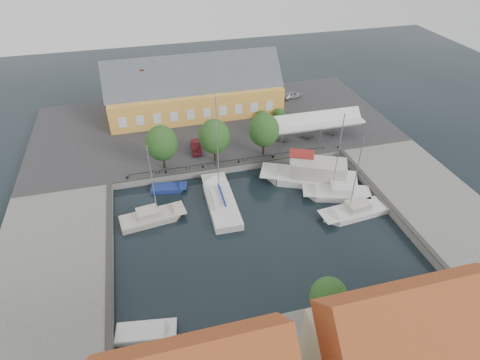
# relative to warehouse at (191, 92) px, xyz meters

# --- Properties ---
(ground) EXTENTS (140.00, 140.00, 0.00)m
(ground) POSITION_rel_warehouse_xyz_m (2.60, -28.36, -4.43)
(ground) COLOR black
(ground) RESTS_ON ground
(north_quay) EXTENTS (56.00, 26.00, 1.00)m
(north_quay) POSITION_rel_warehouse_xyz_m (2.60, -5.36, -3.93)
(north_quay) COLOR #2D2D30
(north_quay) RESTS_ON ground
(west_quay) EXTENTS (12.00, 24.00, 1.00)m
(west_quay) POSITION_rel_warehouse_xyz_m (-19.40, -30.36, -3.93)
(west_quay) COLOR slate
(west_quay) RESTS_ON ground
(east_quay) EXTENTS (12.00, 24.00, 1.00)m
(east_quay) POSITION_rel_warehouse_xyz_m (24.60, -30.36, -3.93)
(east_quay) COLOR slate
(east_quay) RESTS_ON ground
(quay_edge_fittings) EXTENTS (56.00, 24.72, 0.40)m
(quay_edge_fittings) POSITION_rel_warehouse_xyz_m (2.62, -23.61, -3.37)
(quay_edge_fittings) COLOR #383533
(quay_edge_fittings) RESTS_ON north_quay
(warehouse) EXTENTS (28.56, 14.00, 9.55)m
(warehouse) POSITION_rel_warehouse_xyz_m (0.00, 0.00, 0.00)
(warehouse) COLOR gold
(warehouse) RESTS_ON north_quay
(tent_canopy) EXTENTS (14.00, 4.00, 2.83)m
(tent_canopy) POSITION_rel_warehouse_xyz_m (16.60, -13.86, -0.74)
(tent_canopy) COLOR white
(tent_canopy) RESTS_ON north_quay
(quay_trees) EXTENTS (18.20, 4.20, 6.30)m
(quay_trees) POSITION_rel_warehouse_xyz_m (0.60, -16.36, 0.45)
(quay_trees) COLOR black
(quay_trees) RESTS_ON north_quay
(car_silver) EXTENTS (4.03, 2.52, 1.28)m
(car_silver) POSITION_rel_warehouse_xyz_m (18.34, 0.55, -2.79)
(car_silver) COLOR #A2A6AA
(car_silver) RESTS_ON north_quay
(car_red) EXTENTS (1.61, 4.02, 1.30)m
(car_red) POSITION_rel_warehouse_xyz_m (-1.52, -13.05, -2.78)
(car_red) COLOR #5A141D
(car_red) RESTS_ON north_quay
(center_sailboat) EXTENTS (3.43, 11.01, 14.66)m
(center_sailboat) POSITION_rel_warehouse_xyz_m (-0.48, -24.92, -4.07)
(center_sailboat) COLOR silver
(center_sailboat) RESTS_ON ground
(trawler) EXTENTS (13.06, 8.72, 5.00)m
(trawler) POSITION_rel_warehouse_xyz_m (12.36, -23.09, -3.41)
(trawler) COLOR silver
(trawler) RESTS_ON ground
(east_boat_a) EXTENTS (8.99, 5.41, 12.17)m
(east_boat_a) POSITION_rel_warehouse_xyz_m (14.35, -26.85, -4.17)
(east_boat_a) COLOR silver
(east_boat_a) RESTS_ON ground
(east_boat_b) EXTENTS (8.57, 3.51, 11.39)m
(east_boat_b) POSITION_rel_warehouse_xyz_m (14.62, -30.57, -4.17)
(east_boat_b) COLOR silver
(east_boat_b) RESTS_ON ground
(west_boat_b) EXTENTS (7.96, 3.64, 10.61)m
(west_boat_b) POSITION_rel_warehouse_xyz_m (-9.03, -25.54, -4.17)
(west_boat_b) COLOR #B8B4A5
(west_boat_b) RESTS_ON ground
(launch_sw) EXTENTS (5.55, 2.78, 0.98)m
(launch_sw) POSITION_rel_warehouse_xyz_m (-10.77, -40.57, -4.34)
(launch_sw) COLOR silver
(launch_sw) RESTS_ON ground
(launch_nw) EXTENTS (4.88, 2.59, 0.88)m
(launch_nw) POSITION_rel_warehouse_xyz_m (-6.46, -20.01, -4.34)
(launch_nw) COLOR navy
(launch_nw) RESTS_ON ground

